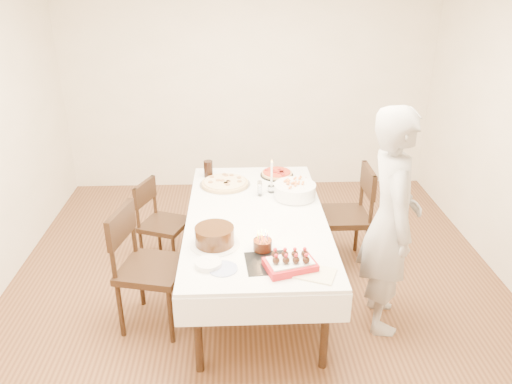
{
  "coord_description": "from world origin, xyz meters",
  "views": [
    {
      "loc": [
        -0.16,
        -3.55,
        2.64
      ],
      "look_at": [
        -0.01,
        0.12,
        0.96
      ],
      "focal_mm": 35.0,
      "sensor_mm": 36.0,
      "label": 1
    }
  ],
  "objects_px": {
    "person": "(391,222)",
    "strawberry_box": "(290,264)",
    "chair_left_dessert": "(152,269)",
    "birthday_cake": "(263,241)",
    "taper_candle": "(272,176)",
    "layer_cake": "(215,236)",
    "chair_right_savory": "(343,216)",
    "pasta_bowl": "(295,191)",
    "cola_glass": "(208,169)",
    "dining_table": "(256,254)",
    "pizza_pepperoni": "(277,174)",
    "pizza_white": "(225,183)",
    "chair_left_savory": "(165,224)"
  },
  "relations": [
    {
      "from": "strawberry_box",
      "to": "person",
      "type": "bearing_deg",
      "value": 25.63
    },
    {
      "from": "chair_right_savory",
      "to": "pizza_pepperoni",
      "type": "bearing_deg",
      "value": 146.44
    },
    {
      "from": "chair_right_savory",
      "to": "pasta_bowl",
      "type": "xyz_separation_m",
      "value": [
        -0.48,
        -0.11,
        0.33
      ]
    },
    {
      "from": "chair_left_savory",
      "to": "pasta_bowl",
      "type": "xyz_separation_m",
      "value": [
        1.2,
        -0.16,
        0.4
      ]
    },
    {
      "from": "pasta_bowl",
      "to": "strawberry_box",
      "type": "height_order",
      "value": "pasta_bowl"
    },
    {
      "from": "person",
      "to": "pizza_pepperoni",
      "type": "distance_m",
      "value": 1.48
    },
    {
      "from": "chair_left_dessert",
      "to": "pasta_bowl",
      "type": "distance_m",
      "value": 1.42
    },
    {
      "from": "birthday_cake",
      "to": "strawberry_box",
      "type": "distance_m",
      "value": 0.3
    },
    {
      "from": "chair_left_savory",
      "to": "layer_cake",
      "type": "bearing_deg",
      "value": 139.23
    },
    {
      "from": "person",
      "to": "pizza_pepperoni",
      "type": "height_order",
      "value": "person"
    },
    {
      "from": "dining_table",
      "to": "chair_right_savory",
      "type": "distance_m",
      "value": 0.95
    },
    {
      "from": "pasta_bowl",
      "to": "taper_candle",
      "type": "distance_m",
      "value": 0.25
    },
    {
      "from": "dining_table",
      "to": "pizza_white",
      "type": "xyz_separation_m",
      "value": [
        -0.27,
        0.63,
        0.4
      ]
    },
    {
      "from": "chair_left_dessert",
      "to": "layer_cake",
      "type": "bearing_deg",
      "value": -174.66
    },
    {
      "from": "chair_right_savory",
      "to": "pizza_pepperoni",
      "type": "distance_m",
      "value": 0.77
    },
    {
      "from": "chair_right_savory",
      "to": "dining_table",
      "type": "bearing_deg",
      "value": -151.66
    },
    {
      "from": "chair_left_dessert",
      "to": "birthday_cake",
      "type": "distance_m",
      "value": 0.92
    },
    {
      "from": "chair_right_savory",
      "to": "pasta_bowl",
      "type": "distance_m",
      "value": 0.59
    },
    {
      "from": "chair_right_savory",
      "to": "pizza_white",
      "type": "xyz_separation_m",
      "value": [
        -1.1,
        0.18,
        0.28
      ]
    },
    {
      "from": "pasta_bowl",
      "to": "strawberry_box",
      "type": "relative_size",
      "value": 1.1
    },
    {
      "from": "dining_table",
      "to": "cola_glass",
      "type": "distance_m",
      "value": 1.05
    },
    {
      "from": "cola_glass",
      "to": "birthday_cake",
      "type": "height_order",
      "value": "cola_glass"
    },
    {
      "from": "dining_table",
      "to": "birthday_cake",
      "type": "xyz_separation_m",
      "value": [
        0.02,
        -0.56,
        0.46
      ]
    },
    {
      "from": "person",
      "to": "birthday_cake",
      "type": "height_order",
      "value": "person"
    },
    {
      "from": "person",
      "to": "pizza_white",
      "type": "height_order",
      "value": "person"
    },
    {
      "from": "chair_right_savory",
      "to": "taper_candle",
      "type": "distance_m",
      "value": 0.79
    },
    {
      "from": "chair_left_savory",
      "to": "pizza_white",
      "type": "relative_size",
      "value": 1.75
    },
    {
      "from": "dining_table",
      "to": "chair_left_dessert",
      "type": "xyz_separation_m",
      "value": [
        -0.82,
        -0.39,
        0.13
      ]
    },
    {
      "from": "person",
      "to": "birthday_cake",
      "type": "xyz_separation_m",
      "value": [
        -0.97,
        -0.14,
        -0.06
      ]
    },
    {
      "from": "chair_left_dessert",
      "to": "cola_glass",
      "type": "distance_m",
      "value": 1.34
    },
    {
      "from": "cola_glass",
      "to": "strawberry_box",
      "type": "xyz_separation_m",
      "value": [
        0.63,
        -1.65,
        -0.04
      ]
    },
    {
      "from": "chair_left_dessert",
      "to": "layer_cake",
      "type": "height_order",
      "value": "chair_left_dessert"
    },
    {
      "from": "person",
      "to": "taper_candle",
      "type": "xyz_separation_m",
      "value": [
        -0.83,
        0.89,
        0.02
      ]
    },
    {
      "from": "pasta_bowl",
      "to": "cola_glass",
      "type": "relative_size",
      "value": 2.28
    },
    {
      "from": "chair_right_savory",
      "to": "person",
      "type": "height_order",
      "value": "person"
    },
    {
      "from": "chair_left_savory",
      "to": "person",
      "type": "distance_m",
      "value": 2.1
    },
    {
      "from": "chair_right_savory",
      "to": "cola_glass",
      "type": "xyz_separation_m",
      "value": [
        -1.26,
        0.4,
        0.34
      ]
    },
    {
      "from": "pasta_bowl",
      "to": "layer_cake",
      "type": "height_order",
      "value": "layer_cake"
    },
    {
      "from": "dining_table",
      "to": "chair_left_savory",
      "type": "distance_m",
      "value": 0.97
    },
    {
      "from": "chair_left_dessert",
      "to": "birthday_cake",
      "type": "relative_size",
      "value": 7.07
    },
    {
      "from": "taper_candle",
      "to": "layer_cake",
      "type": "height_order",
      "value": "taper_candle"
    },
    {
      "from": "pizza_white",
      "to": "person",
      "type": "bearing_deg",
      "value": -40.04
    },
    {
      "from": "pizza_white",
      "to": "layer_cake",
      "type": "xyz_separation_m",
      "value": [
        -0.06,
        -1.09,
        0.05
      ]
    },
    {
      "from": "dining_table",
      "to": "chair_left_savory",
      "type": "xyz_separation_m",
      "value": [
        -0.84,
        0.49,
        0.04
      ]
    },
    {
      "from": "person",
      "to": "pizza_pepperoni",
      "type": "bearing_deg",
      "value": 35.94
    },
    {
      "from": "dining_table",
      "to": "pizza_white",
      "type": "distance_m",
      "value": 0.79
    },
    {
      "from": "dining_table",
      "to": "taper_candle",
      "type": "relative_size",
      "value": 6.72
    },
    {
      "from": "layer_cake",
      "to": "strawberry_box",
      "type": "bearing_deg",
      "value": -33.32
    },
    {
      "from": "person",
      "to": "strawberry_box",
      "type": "height_order",
      "value": "person"
    },
    {
      "from": "dining_table",
      "to": "layer_cake",
      "type": "distance_m",
      "value": 0.72
    }
  ]
}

